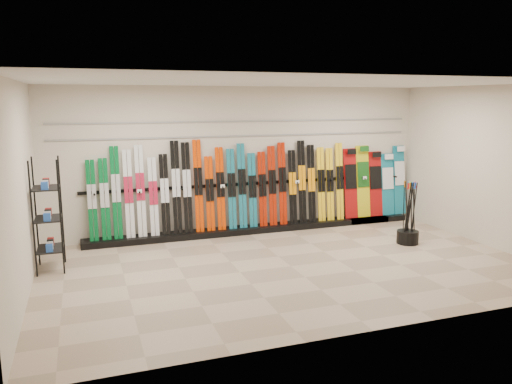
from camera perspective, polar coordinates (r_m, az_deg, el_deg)
name	(u,v)px	position (r m, az deg, el deg)	size (l,w,h in m)	color
floor	(291,266)	(8.41, 4.01, -8.46)	(8.00, 8.00, 0.00)	gray
back_wall	(244,160)	(10.37, -1.37, 3.69)	(8.00, 8.00, 0.00)	beige
left_wall	(20,192)	(7.44, -25.40, -0.03)	(5.00, 5.00, 0.00)	beige
right_wall	(488,166)	(10.31, 25.03, 2.66)	(5.00, 5.00, 0.00)	beige
ceiling	(293,82)	(7.96, 4.29, 12.42)	(8.00, 8.00, 0.00)	silver
ski_rack_base	(258,229)	(10.50, 0.21, -4.22)	(8.00, 0.40, 0.12)	black
skis	(226,189)	(10.16, -3.47, 0.38)	(5.38, 0.23, 1.83)	#045C25
snowboards	(375,183)	(11.65, 13.42, 1.06)	(1.58, 0.25, 1.60)	#990C0C
accessory_rack	(48,215)	(8.67, -22.70, -2.41)	(0.40, 0.60, 1.83)	black
pole_bin	(408,237)	(10.07, 16.93, -4.95)	(0.41, 0.41, 0.25)	black
ski_poles	(409,213)	(9.96, 17.11, -2.26)	(0.31, 0.37, 1.18)	black
slatwall_rail_0	(244,136)	(10.30, -1.35, 6.44)	(7.60, 0.02, 0.03)	gray
slatwall_rail_1	(244,121)	(10.29, -1.35, 8.10)	(7.60, 0.02, 0.03)	gray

